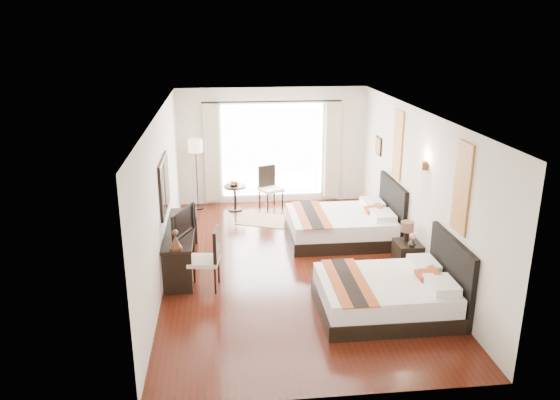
{
  "coord_description": "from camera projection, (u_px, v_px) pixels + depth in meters",
  "views": [
    {
      "loc": [
        -1.2,
        -9.08,
        4.22
      ],
      "look_at": [
        -0.16,
        0.5,
        1.09
      ],
      "focal_mm": 35.0,
      "sensor_mm": 36.0,
      "label": 1
    }
  ],
  "objects": [
    {
      "name": "bed_near",
      "position": [
        390.0,
        294.0,
        8.29
      ],
      "size": [
        2.06,
        1.61,
        1.16
      ],
      "color": "black",
      "rests_on": "floor"
    },
    {
      "name": "window_chair",
      "position": [
        271.0,
        196.0,
        12.97
      ],
      "size": [
        0.62,
        0.62,
        1.02
      ],
      "rotation": [
        0.0,
        0.0,
        -1.15
      ],
      "color": "beige",
      "rests_on": "floor"
    },
    {
      "name": "drape_right",
      "position": [
        332.0,
        151.0,
        13.2
      ],
      "size": [
        0.35,
        0.14,
        2.35
      ],
      "primitive_type": "cube",
      "color": "#BFB894",
      "rests_on": "floor"
    },
    {
      "name": "nightstand",
      "position": [
        407.0,
        256.0,
        9.75
      ],
      "size": [
        0.43,
        0.53,
        0.51
      ],
      "primitive_type": "cube",
      "color": "black",
      "rests_on": "floor"
    },
    {
      "name": "floor",
      "position": [
        292.0,
        265.0,
        10.01
      ],
      "size": [
        4.5,
        7.5,
        0.01
      ],
      "primitive_type": "cube",
      "color": "black",
      "rests_on": "ground"
    },
    {
      "name": "jute_rug",
      "position": [
        268.0,
        220.0,
        12.23
      ],
      "size": [
        1.52,
        1.29,
        0.01
      ],
      "primitive_type": "cube",
      "rotation": [
        0.0,
        0.0,
        -0.39
      ],
      "color": "#9D8D5E",
      "rests_on": "floor"
    },
    {
      "name": "wall_headboard",
      "position": [
        416.0,
        188.0,
        9.81
      ],
      "size": [
        0.01,
        7.5,
        2.8
      ],
      "primitive_type": "cube",
      "color": "silver",
      "rests_on": "floor"
    },
    {
      "name": "bronze_figurine",
      "position": [
        176.0,
        241.0,
        8.71
      ],
      "size": [
        0.25,
        0.25,
        0.3
      ],
      "primitive_type": null,
      "rotation": [
        0.0,
        0.0,
        -0.32
      ],
      "color": "#4C2B1B",
      "rests_on": "console_desk"
    },
    {
      "name": "art_panel_far",
      "position": [
        398.0,
        145.0,
        10.68
      ],
      "size": [
        0.03,
        0.5,
        1.35
      ],
      "primitive_type": "cube",
      "color": "maroon",
      "rests_on": "wall_headboard"
    },
    {
      "name": "console_desk",
      "position": [
        181.0,
        247.0,
        9.82
      ],
      "size": [
        0.5,
        2.2,
        0.76
      ],
      "primitive_type": "cube",
      "color": "black",
      "rests_on": "floor"
    },
    {
      "name": "fruit_bowl",
      "position": [
        234.0,
        185.0,
        12.72
      ],
      "size": [
        0.28,
        0.28,
        0.05
      ],
      "primitive_type": "imported",
      "rotation": [
        0.0,
        0.0,
        0.37
      ],
      "color": "#453418",
      "rests_on": "side_table"
    },
    {
      "name": "mirror_glass",
      "position": [
        166.0,
        185.0,
        9.44
      ],
      "size": [
        0.01,
        1.12,
        0.82
      ],
      "primitive_type": "cube",
      "color": "white",
      "rests_on": "mirror_frame"
    },
    {
      "name": "floor_lamp",
      "position": [
        196.0,
        150.0,
        12.58
      ],
      "size": [
        0.34,
        0.34,
        1.68
      ],
      "color": "black",
      "rests_on": "floor"
    },
    {
      "name": "window_glass",
      "position": [
        272.0,
        150.0,
        13.14
      ],
      "size": [
        2.4,
        0.02,
        2.2
      ],
      "primitive_type": "cube",
      "color": "white",
      "rests_on": "wall_window"
    },
    {
      "name": "wall_entry",
      "position": [
        336.0,
        290.0,
        6.04
      ],
      "size": [
        4.5,
        0.01,
        2.8
      ],
      "primitive_type": "cube",
      "color": "silver",
      "rests_on": "floor"
    },
    {
      "name": "wall_sconce",
      "position": [
        423.0,
        165.0,
        9.25
      ],
      "size": [
        0.1,
        0.14,
        0.14
      ],
      "primitive_type": "cube",
      "color": "#4C2B1B",
      "rests_on": "wall_headboard"
    },
    {
      "name": "drape_left",
      "position": [
        212.0,
        154.0,
        12.9
      ],
      "size": [
        0.35,
        0.14,
        2.35
      ],
      "primitive_type": "cube",
      "color": "#BFB894",
      "rests_on": "floor"
    },
    {
      "name": "bed_far",
      "position": [
        345.0,
        225.0,
        11.09
      ],
      "size": [
        2.16,
        1.68,
        1.22
      ],
      "color": "black",
      "rests_on": "floor"
    },
    {
      "name": "ceiling",
      "position": [
        293.0,
        113.0,
        9.15
      ],
      "size": [
        4.5,
        7.5,
        0.02
      ],
      "primitive_type": "cube",
      "color": "white",
      "rests_on": "wall_headboard"
    },
    {
      "name": "mirror_frame",
      "position": [
        164.0,
        185.0,
        9.43
      ],
      "size": [
        0.04,
        1.25,
        0.95
      ],
      "primitive_type": "cube",
      "color": "black",
      "rests_on": "wall_desk"
    },
    {
      "name": "sheer_curtain",
      "position": [
        272.0,
        151.0,
        13.08
      ],
      "size": [
        2.3,
        0.02,
        2.1
      ],
      "primitive_type": "cube",
      "color": "white",
      "rests_on": "wall_window"
    },
    {
      "name": "desk_chair",
      "position": [
        206.0,
        270.0,
        9.03
      ],
      "size": [
        0.55,
        0.55,
        1.06
      ],
      "rotation": [
        0.0,
        0.0,
        3.01
      ],
      "color": "beige",
      "rests_on": "floor"
    },
    {
      "name": "side_table",
      "position": [
        235.0,
        198.0,
        12.83
      ],
      "size": [
        0.52,
        0.52,
        0.61
      ],
      "primitive_type": "cylinder",
      "color": "black",
      "rests_on": "floor"
    },
    {
      "name": "vase",
      "position": [
        412.0,
        244.0,
        9.46
      ],
      "size": [
        0.15,
        0.15,
        0.14
      ],
      "primitive_type": "imported",
      "rotation": [
        0.0,
        0.0,
        -0.13
      ],
      "color": "black",
      "rests_on": "nightstand"
    },
    {
      "name": "wall_desk",
      "position": [
        163.0,
        196.0,
        9.35
      ],
      "size": [
        0.01,
        7.5,
        2.8
      ],
      "primitive_type": "cube",
      "color": "silver",
      "rests_on": "floor"
    },
    {
      "name": "wall_window",
      "position": [
        272.0,
        146.0,
        13.12
      ],
      "size": [
        4.5,
        0.01,
        2.8
      ],
      "primitive_type": "cube",
      "color": "silver",
      "rests_on": "floor"
    },
    {
      "name": "television",
      "position": [
        179.0,
        222.0,
        9.29
      ],
      "size": [
        0.42,
        0.8,
        0.48
      ],
      "primitive_type": "imported",
      "rotation": [
        0.0,
        0.0,
        1.17
      ],
      "color": "black",
      "rests_on": "console_desk"
    },
    {
      "name": "table_lamp",
      "position": [
        407.0,
        228.0,
        9.68
      ],
      "size": [
        0.24,
        0.24,
        0.37
      ],
      "color": "black",
      "rests_on": "nightstand"
    },
    {
      "name": "art_panel_near",
      "position": [
        462.0,
        188.0,
        7.88
      ],
      "size": [
        0.03,
        0.5,
        1.35
      ],
      "primitive_type": "cube",
      "color": "maroon",
      "rests_on": "wall_headboard"
    }
  ]
}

